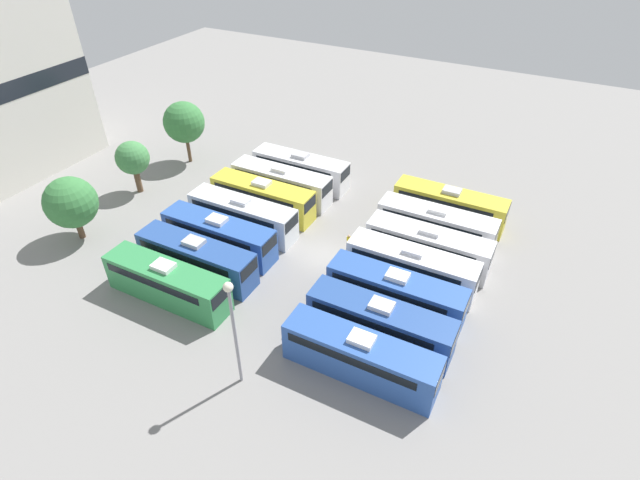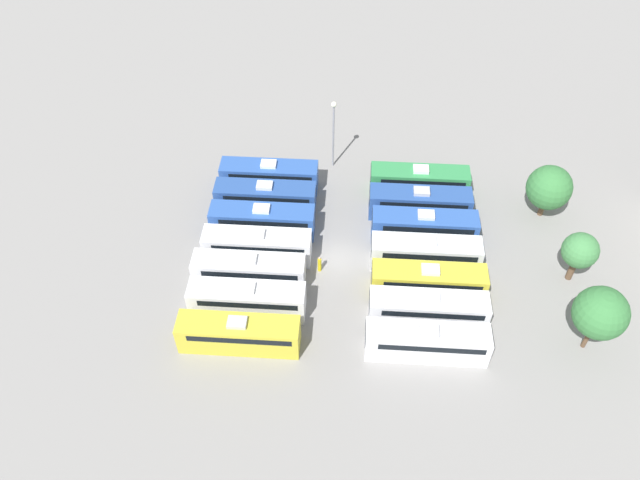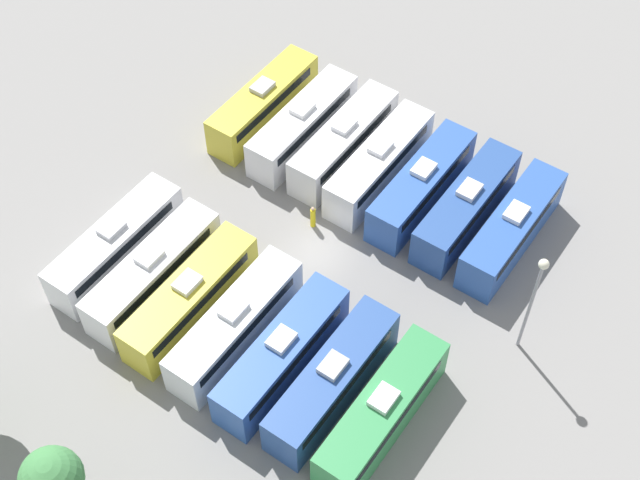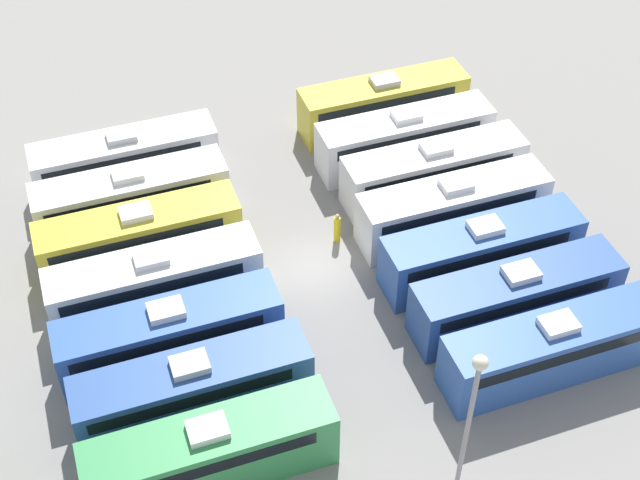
% 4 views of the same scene
% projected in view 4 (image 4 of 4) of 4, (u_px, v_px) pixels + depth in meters
% --- Properties ---
extents(ground_plane, '(116.04, 116.04, 0.00)m').
position_uv_depth(ground_plane, '(315.00, 266.00, 46.18)').
color(ground_plane, gray).
extents(bus_0, '(2.52, 10.30, 3.39)m').
position_uv_depth(bus_0, '(552.00, 347.00, 40.08)').
color(bus_0, '#2D56A8').
rests_on(bus_0, ground_plane).
extents(bus_1, '(2.52, 10.30, 3.39)m').
position_uv_depth(bus_1, '(516.00, 296.00, 42.38)').
color(bus_1, '#284C93').
rests_on(bus_1, ground_plane).
extents(bus_2, '(2.52, 10.30, 3.39)m').
position_uv_depth(bus_2, '(481.00, 250.00, 44.66)').
color(bus_2, '#2D56A8').
rests_on(bus_2, ground_plane).
extents(bus_3, '(2.52, 10.30, 3.39)m').
position_uv_depth(bus_3, '(453.00, 207.00, 47.00)').
color(bus_3, white).
rests_on(bus_3, ground_plane).
extents(bus_4, '(2.52, 10.30, 3.39)m').
position_uv_depth(bus_4, '(433.00, 170.00, 49.25)').
color(bus_4, silver).
rests_on(bus_4, ground_plane).
extents(bus_5, '(2.52, 10.30, 3.39)m').
position_uv_depth(bus_5, '(404.00, 137.00, 51.44)').
color(bus_5, white).
rests_on(bus_5, ground_plane).
extents(bus_6, '(2.52, 10.30, 3.39)m').
position_uv_depth(bus_6, '(383.00, 102.00, 53.98)').
color(bus_6, gold).
rests_on(bus_6, ground_plane).
extents(bus_7, '(2.52, 10.30, 3.39)m').
position_uv_depth(bus_7, '(210.00, 452.00, 36.11)').
color(bus_7, '#338C4C').
rests_on(bus_7, ground_plane).
extents(bus_8, '(2.52, 10.30, 3.39)m').
position_uv_depth(bus_8, '(193.00, 387.00, 38.45)').
color(bus_8, '#284C93').
rests_on(bus_8, ground_plane).
extents(bus_9, '(2.52, 10.30, 3.39)m').
position_uv_depth(bus_9, '(169.00, 333.00, 40.68)').
color(bus_9, '#2D56A8').
rests_on(bus_9, ground_plane).
extents(bus_10, '(2.52, 10.30, 3.39)m').
position_uv_depth(bus_10, '(155.00, 281.00, 43.08)').
color(bus_10, silver).
rests_on(bus_10, ground_plane).
extents(bus_11, '(2.52, 10.30, 3.39)m').
position_uv_depth(bus_11, '(139.00, 236.00, 45.41)').
color(bus_11, gold).
rests_on(bus_11, ground_plane).
extents(bus_12, '(2.52, 10.30, 3.39)m').
position_uv_depth(bus_12, '(131.00, 197.00, 47.62)').
color(bus_12, white).
rests_on(bus_12, ground_plane).
extents(bus_13, '(2.52, 10.30, 3.39)m').
position_uv_depth(bus_13, '(125.00, 158.00, 50.03)').
color(bus_13, white).
rests_on(bus_13, ground_plane).
extents(worker_person, '(0.36, 0.36, 1.84)m').
position_uv_depth(worker_person, '(337.00, 228.00, 47.00)').
color(worker_person, gold).
rests_on(worker_person, ground_plane).
extents(light_pole, '(0.60, 0.60, 8.39)m').
position_uv_depth(light_pole, '(472.00, 405.00, 32.98)').
color(light_pole, gray).
rests_on(light_pole, ground_plane).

